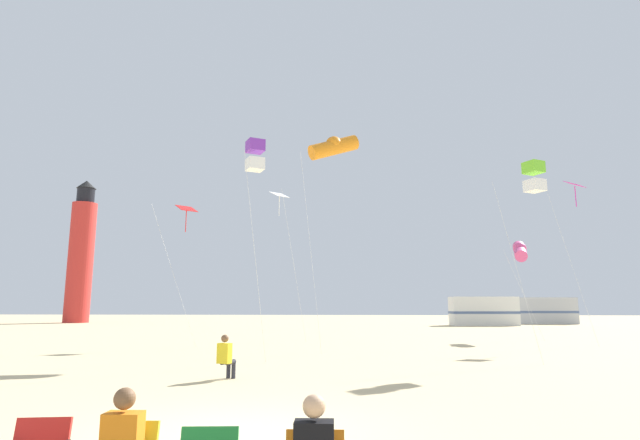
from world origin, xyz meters
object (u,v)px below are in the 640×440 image
Objects in this scene: kite_diamond_magenta at (574,190)px; rv_van_silver at (544,311)px; kite_diamond_white at (280,200)px; lighthouse_distant at (81,255)px; rv_van_white at (483,311)px; kite_box_lime at (534,177)px; kite_tube_rainbow at (520,250)px; kite_diamond_scarlet at (186,213)px; kite_tube_orange at (334,147)px; kite_flyer_standing at (226,356)px; kite_box_violet at (255,156)px.

rv_van_silver is (8.23, 30.04, -6.54)m from kite_diamond_magenta.
rv_van_silver is (24.01, 29.47, -6.41)m from kite_diamond_white.
rv_van_white is (44.84, -4.54, -6.45)m from lighthouse_distant.
lighthouse_distant is (-39.40, 37.38, 1.15)m from kite_box_lime.
kite_diamond_scarlet is at bearing -160.48° from kite_tube_rainbow.
kite_diamond_magenta is at bearing 59.25° from kite_box_lime.
kite_tube_orange is 1.50× the size of rv_van_white.
kite_diamond_scarlet reaches higher than rv_van_white.
rv_van_silver is (7.54, 5.17, 0.00)m from rv_van_white.
kite_box_lime reaches higher than rv_van_silver.
kite_tube_orange is (7.57, -1.72, 2.71)m from kite_diamond_scarlet.
lighthouse_distant is (-28.37, 28.85, 0.04)m from kite_diamond_white.
kite_diamond_scarlet is 1.08× the size of rv_van_silver.
kite_diamond_magenta is 1.16× the size of kite_box_lime.
kite_box_lime reaches higher than kite_diamond_scarlet.
kite_tube_rainbow is (12.98, 17.21, 4.55)m from kite_flyer_standing.
kite_diamond_magenta is at bearing -105.40° from rv_van_silver.
kite_box_lime is at bearing -133.51° from kite_flyer_standing.
kite_flyer_standing is at bearing -127.02° from kite_tube_rainbow.
kite_box_violet is 38.03m from rv_van_white.
kite_diamond_magenta reaches higher than kite_flyer_standing.
kite_diamond_scarlet is 0.70× the size of kite_tube_orange.
kite_box_violet is at bearing -52.95° from kite_diamond_scarlet.
kite_diamond_scarlet is 1.06× the size of rv_van_white.
rv_van_silver is (23.07, 43.49, 0.78)m from kite_flyer_standing.
lighthouse_distant is 2.61× the size of rv_van_silver.
kite_box_violet is (0.66, -9.75, -0.39)m from kite_diamond_white.
rv_van_silver is at bearing 59.00° from kite_tube_orange.
rv_van_silver is at bearing 49.18° from kite_diamond_scarlet.
kite_tube_orange is at bearing 60.98° from kite_box_violet.
kite_flyer_standing is 12.71m from kite_tube_orange.
kite_diamond_scarlet is 0.41× the size of lighthouse_distant.
kite_box_lime is at bearing -103.82° from kite_tube_rainbow.
kite_tube_rainbow is at bearing 37.59° from kite_tube_orange.
rv_van_white is at bearing 83.11° from kite_tube_rainbow.
kite_box_violet is at bearing -119.02° from kite_tube_orange.
kite_diamond_magenta is (14.84, 13.45, 7.32)m from kite_flyer_standing.
kite_diamond_magenta reaches higher than kite_diamond_scarlet.
kite_diamond_magenta reaches higher than kite_box_lime.
kite_tube_orange is at bearing -142.41° from kite_tube_rainbow.
kite_tube_orange is 13.99m from kite_tube_rainbow.
kite_tube_rainbow is at bearing 76.18° from kite_box_lime.
kite_diamond_white is 1.29× the size of rv_van_silver.
lighthouse_distant is (-44.14, 29.41, -0.09)m from kite_diamond_magenta.
kite_diamond_magenta reaches higher than kite_tube_rainbow.
rv_van_silver is (10.09, 26.28, -3.77)m from kite_tube_rainbow.
kite_flyer_standing is 41.35m from rv_van_white.
kite_diamond_scarlet reaches higher than kite_flyer_standing.
kite_box_lime is at bearing -24.79° from kite_tube_orange.
lighthouse_distant is (-29.31, 42.86, 7.22)m from kite_flyer_standing.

